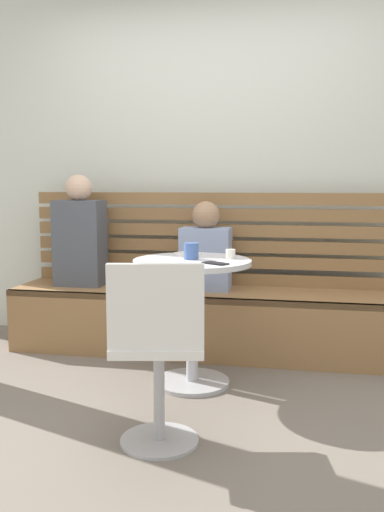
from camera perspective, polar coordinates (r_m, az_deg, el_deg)
ground at (r=2.81m, az=-3.07°, el=-17.12°), size 8.00×8.00×0.00m
back_wall at (r=4.17m, az=2.42°, el=11.35°), size 5.20×0.10×2.90m
booth_bench at (r=3.85m, az=1.31°, el=-6.77°), size 2.70×0.52×0.44m
booth_backrest at (r=3.99m, az=1.93°, el=1.85°), size 2.65×0.04×0.67m
cafe_table at (r=3.18m, az=0.02°, el=-4.32°), size 0.68×0.68×0.74m
white_chair at (r=2.43m, az=-3.57°, el=-9.46°), size 0.47×0.47×0.85m
person_adult at (r=4.03m, az=-11.54°, el=2.06°), size 0.34×0.22×0.79m
person_child_left at (r=3.80m, az=1.46°, el=0.51°), size 0.34×0.22×0.61m
cup_espresso_small at (r=3.19m, az=4.01°, el=0.21°), size 0.06×0.06×0.05m
cup_mug_blue at (r=3.16m, az=-0.08°, el=0.52°), size 0.08×0.08×0.09m
plate_small at (r=3.35m, az=-0.46°, el=0.23°), size 0.17×0.17×0.01m
phone_on_table at (r=2.98m, az=2.43°, el=-0.76°), size 0.16×0.13×0.01m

